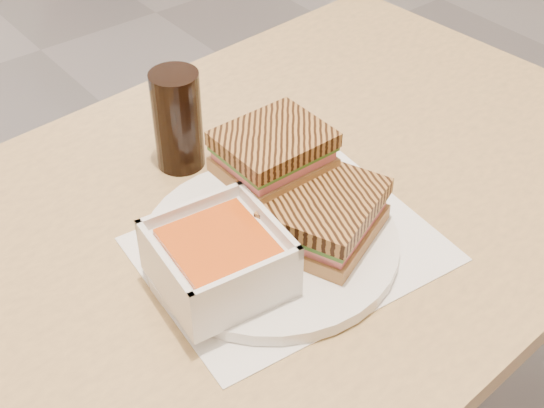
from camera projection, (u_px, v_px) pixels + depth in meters
main_table at (244, 284)px, 1.00m from camera, size 1.25×0.78×0.75m
tray_liner at (291, 249)px, 0.89m from camera, size 0.36×0.29×0.00m
plate at (271, 242)px, 0.88m from camera, size 0.30×0.30×0.02m
soup_bowl at (219, 261)px, 0.80m from camera, size 0.14×0.14×0.07m
panini_lower at (325, 215)px, 0.86m from camera, size 0.16×0.15×0.06m
panini_upper at (273, 152)px, 0.88m from camera, size 0.12×0.10×0.05m
cola_glass at (178, 120)px, 0.97m from camera, size 0.06×0.06×0.14m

